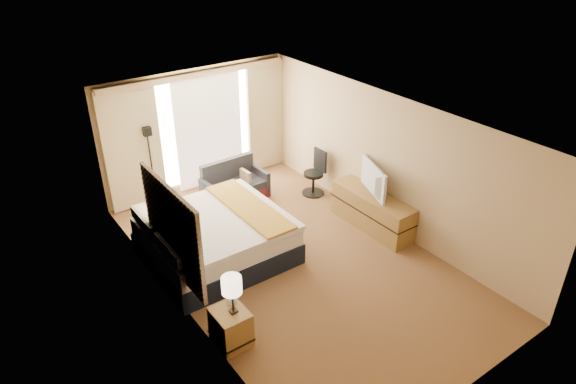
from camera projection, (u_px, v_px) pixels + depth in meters
floor at (294, 260)px, 8.97m from camera, size 4.20×7.00×0.02m
ceiling at (295, 119)px, 7.72m from camera, size 4.20×7.00×0.02m
wall_back at (197, 129)px, 10.84m from camera, size 4.20×0.02×2.60m
wall_front at (476, 316)px, 5.85m from camera, size 4.20×0.02×2.60m
wall_left at (176, 237)px, 7.27m from camera, size 0.02×7.00×2.60m
wall_right at (387, 162)px, 9.42m from camera, size 0.02×7.00×2.60m
headboard at (172, 231)px, 7.44m from camera, size 0.06×1.85×1.50m
nightstand_left at (231, 327)px, 7.13m from camera, size 0.45×0.52×0.55m
nightstand_right at (158, 244)px, 8.91m from camera, size 0.45×0.52×0.55m
media_dresser at (372, 211)px, 9.74m from camera, size 0.50×1.80×0.70m
window at (208, 126)px, 10.93m from camera, size 2.30×0.02×2.30m
curtains at (199, 126)px, 10.70m from camera, size 4.12×0.19×2.56m
bed at (216, 238)px, 8.83m from camera, size 2.30×2.10×1.11m
loveseat at (234, 187)px, 10.75m from camera, size 1.34×0.75×0.83m
floor_lamp at (149, 150)px, 10.16m from camera, size 0.21×0.21×1.69m
desk_chair at (315, 175)px, 10.89m from camera, size 0.48×0.48×0.98m
lamp_left at (232, 286)px, 6.78m from camera, size 0.28×0.28×0.59m
lamp_right at (154, 212)px, 8.52m from camera, size 0.25×0.25×0.53m
tissue_box at (232, 299)px, 7.15m from camera, size 0.14×0.14×0.10m
telephone at (160, 224)px, 8.91m from camera, size 0.19×0.16×0.07m
television at (368, 180)px, 9.48m from camera, size 0.48×0.99×0.58m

